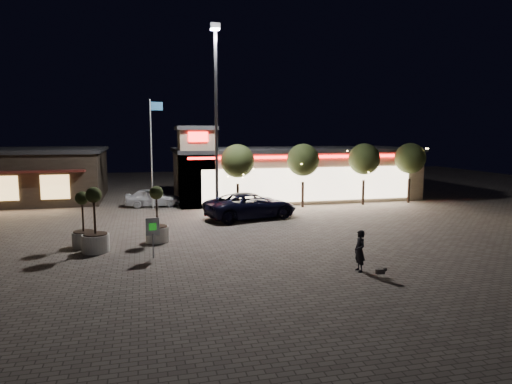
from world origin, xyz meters
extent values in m
plane|color=#70655A|center=(0.00, 0.00, 0.00)|extent=(90.00, 90.00, 0.00)
cube|color=tan|center=(10.00, 16.00, 2.00)|extent=(20.00, 8.00, 4.00)
cube|color=#262628|center=(10.00, 16.00, 4.15)|extent=(20.40, 8.40, 0.30)
cube|color=#FFE4BF|center=(10.00, 11.95, 1.60)|extent=(17.00, 0.12, 2.60)
cube|color=#FF1514|center=(10.00, 11.92, 3.75)|extent=(19.00, 0.10, 0.18)
cube|color=tan|center=(1.30, 13.30, 2.90)|extent=(2.60, 2.60, 5.80)
cube|color=#262628|center=(1.30, 13.30, 5.95)|extent=(3.00, 3.00, 0.30)
cube|color=#FF1514|center=(1.30, 11.95, 5.30)|extent=(1.40, 0.10, 0.70)
cube|color=#382D23|center=(-14.00, 20.00, 2.00)|extent=(16.00, 10.00, 4.00)
cube|color=#FFC872|center=(-12.50, 14.95, 1.60)|extent=(2.00, 0.12, 1.80)
cube|color=#FFC872|center=(-9.00, 14.95, 1.60)|extent=(2.00, 0.12, 1.80)
cylinder|color=gray|center=(2.00, 8.00, 6.00)|extent=(0.20, 0.20, 12.00)
cube|color=gray|center=(2.00, 8.00, 12.20)|extent=(0.60, 0.40, 0.35)
cube|color=white|center=(2.00, 8.00, 12.00)|extent=(0.45, 0.30, 0.08)
cylinder|color=white|center=(-2.00, 13.00, 4.00)|extent=(0.10, 0.10, 8.00)
cube|color=#235581|center=(-1.55, 13.00, 7.50)|extent=(0.90, 0.04, 0.60)
cylinder|color=#332319|center=(4.00, 11.00, 0.96)|extent=(0.20, 0.20, 1.92)
sphere|color=#2D3819|center=(4.00, 11.00, 3.58)|extent=(2.42, 2.42, 2.42)
cylinder|color=#332319|center=(9.00, 11.00, 0.96)|extent=(0.20, 0.20, 1.92)
sphere|color=#2D3819|center=(9.00, 11.00, 3.58)|extent=(2.42, 2.42, 2.42)
cylinder|color=#332319|center=(14.00, 11.00, 0.96)|extent=(0.20, 0.20, 1.92)
sphere|color=#2D3819|center=(14.00, 11.00, 3.58)|extent=(2.42, 2.42, 2.42)
cylinder|color=#332319|center=(18.00, 11.00, 0.96)|extent=(0.20, 0.20, 1.92)
sphere|color=#2D3819|center=(18.00, 11.00, 3.58)|extent=(2.42, 2.42, 2.42)
imported|color=black|center=(4.17, 7.56, 0.85)|extent=(6.63, 4.15, 1.71)
imported|color=white|center=(-1.96, 14.00, 0.70)|extent=(4.23, 1.96, 1.40)
imported|color=black|center=(5.79, -4.71, 0.85)|extent=(0.42, 0.63, 1.71)
cube|color=#59514C|center=(6.24, -5.60, 0.22)|extent=(0.35, 0.14, 0.18)
sphere|color=#59514C|center=(6.44, -5.59, 0.29)|extent=(0.16, 0.16, 0.16)
cylinder|color=white|center=(-5.59, 2.25, 0.38)|extent=(1.13, 1.13, 0.75)
cylinder|color=black|center=(-5.59, 2.25, 0.77)|extent=(0.98, 0.98, 0.06)
cylinder|color=#332319|center=(-5.59, 2.25, 1.65)|extent=(0.09, 0.09, 1.69)
sphere|color=#2D3819|center=(-5.59, 2.25, 2.45)|extent=(0.66, 0.66, 0.66)
cylinder|color=white|center=(-4.93, 1.09, 0.42)|extent=(1.26, 1.26, 0.84)
cylinder|color=black|center=(-4.93, 1.09, 0.86)|extent=(1.09, 1.09, 0.06)
cylinder|color=#332319|center=(-4.93, 1.09, 1.84)|extent=(0.11, 0.11, 1.89)
sphere|color=#2D3819|center=(-4.93, 1.09, 2.74)|extent=(0.74, 0.74, 0.74)
cylinder|color=white|center=(-2.03, 2.45, 0.39)|extent=(1.18, 1.18, 0.79)
cylinder|color=black|center=(-2.03, 2.45, 0.81)|extent=(1.03, 1.03, 0.06)
cylinder|color=#332319|center=(-2.03, 2.45, 1.73)|extent=(0.10, 0.10, 1.78)
sphere|color=#2D3819|center=(-2.03, 2.45, 2.57)|extent=(0.69, 0.69, 0.69)
cylinder|color=gray|center=(-2.31, -0.66, 0.56)|extent=(0.07, 0.07, 1.12)
cube|color=white|center=(-2.31, -0.66, 1.45)|extent=(0.61, 0.09, 0.79)
cube|color=#178D18|center=(-2.31, -0.69, 1.45)|extent=(0.33, 0.04, 0.33)
camera|label=1|loc=(-2.67, -21.18, 5.65)|focal=32.00mm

